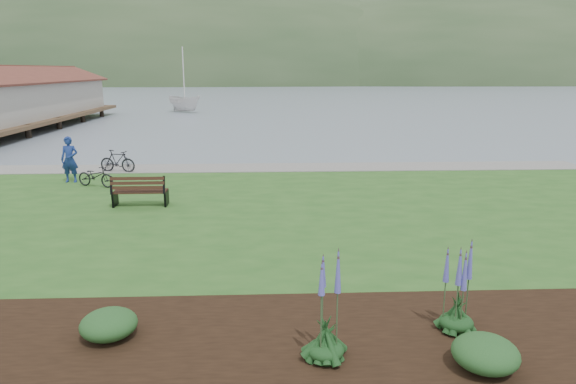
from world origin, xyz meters
name	(u,v)px	position (x,y,z in m)	size (l,w,h in m)	color
ground	(225,215)	(0.00, 0.00, 0.00)	(600.00, 600.00, 0.00)	slate
lawn	(220,227)	(0.00, -2.00, 0.20)	(34.00, 20.00, 0.40)	#2A5B20
shoreline_path	(235,168)	(0.00, 6.90, 0.42)	(34.00, 2.20, 0.03)	gray
garden_bed	(357,348)	(3.00, -9.80, 0.42)	(24.00, 4.40, 0.04)	black
far_hillside	(316,84)	(20.00, 170.00, 0.00)	(580.00, 80.00, 38.00)	#324D2B
pier_pavilion	(12,99)	(-20.00, 27.52, 2.64)	(8.00, 36.00, 5.40)	#4C3826
park_bench	(139,191)	(-2.93, -0.11, 0.97)	(1.86, 0.76, 1.15)	black
person	(69,156)	(-6.79, 4.04, 1.54)	(0.83, 0.57, 2.28)	navy
bicycle_a	(96,176)	(-5.45, 3.09, 0.85)	(1.70, 0.59, 0.89)	black
bicycle_b	(117,161)	(-5.42, 6.17, 0.92)	(1.72, 0.50, 1.04)	black
sailboat	(185,112)	(-8.20, 45.41, 0.00)	(9.26, 9.43, 24.42)	silver
echium_0	(326,317)	(2.41, -10.12, 1.18)	(0.62, 0.62, 1.99)	#153A19
echium_1	(459,292)	(4.90, -9.27, 1.19)	(0.62, 0.62, 1.79)	#153A19
shrub_0	(109,324)	(-1.33, -9.27, 0.69)	(1.00, 1.00, 0.50)	#1E4C21
shrub_1	(485,353)	(4.91, -10.51, 0.70)	(1.05, 1.05, 0.53)	#1E4C21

